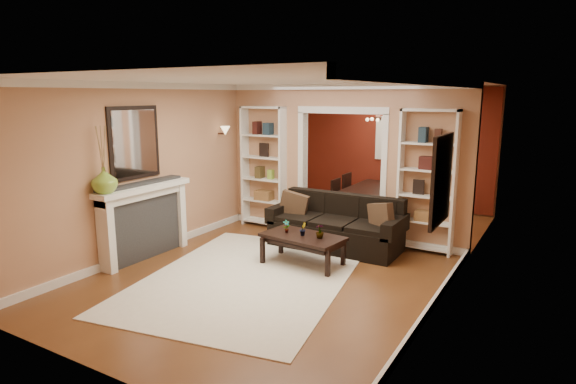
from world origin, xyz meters
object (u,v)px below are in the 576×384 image
Objects in this scene: sofa at (336,223)px; coffee_table at (303,250)px; bookshelf_right at (427,182)px; fireplace at (146,222)px; bookshelf_left at (264,167)px; dining_table at (375,202)px.

coffee_table is at bearing -94.50° from sofa.
bookshelf_right is (1.32, 0.58, 0.72)m from sofa.
fireplace is at bearing -145.20° from bookshelf_right.
bookshelf_left is 2.65m from fireplace.
bookshelf_right reaches higher than dining_table.
sofa is 0.96× the size of bookshelf_left.
sofa is 1.61m from bookshelf_right.
dining_table is (1.62, 1.73, -0.84)m from bookshelf_left.
fireplace is (-3.64, -2.53, -0.57)m from bookshelf_right.
fireplace is at bearing 153.12° from dining_table.
bookshelf_left is 3.10m from bookshelf_right.
coffee_table is at bearing -131.60° from bookshelf_right.
bookshelf_left reaches higher than sofa.
bookshelf_right reaches higher than fireplace.
bookshelf_right reaches higher than coffee_table.
sofa is 1.31× the size of fireplace.
bookshelf_right is (3.10, 0.00, 0.00)m from bookshelf_left.
coffee_table is 3.30m from dining_table.
bookshelf_left is (-1.71, 1.57, 0.92)m from coffee_table.
sofa reaches higher than dining_table.
bookshelf_right is at bearing -139.45° from dining_table.
sofa is at bearing -156.21° from bookshelf_right.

